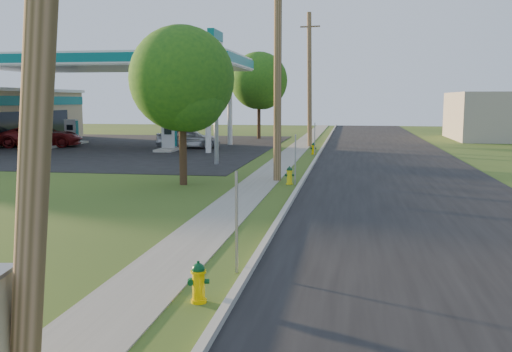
{
  "coord_description": "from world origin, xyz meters",
  "views": [
    {
      "loc": [
        2.38,
        -6.36,
        3.34
      ],
      "look_at": [
        0.0,
        8.0,
        1.4
      ],
      "focal_mm": 40.0,
      "sensor_mm": 36.0,
      "label": 1
    }
  ],
  "objects_px": {
    "utility_pole_far": "(309,80)",
    "fuel_pump_nw": "(44,138)",
    "hydrant_mid": "(289,175)",
    "tree_verge": "(184,83)",
    "fuel_pump_ne": "(169,140)",
    "fuel_pump_se": "(186,136)",
    "hydrant_far": "(313,149)",
    "hydrant_near": "(199,282)",
    "car_silver": "(188,138)",
    "car_red": "(42,136)",
    "price_pylon": "(216,59)",
    "tree_lot": "(260,83)",
    "fuel_pump_sw": "(72,135)",
    "utility_pole_mid": "(278,60)"
  },
  "relations": [
    {
      "from": "utility_pole_far",
      "to": "fuel_pump_nw",
      "type": "xyz_separation_m",
      "value": [
        -17.9,
        -5.0,
        -4.08
      ]
    },
    {
      "from": "hydrant_mid",
      "to": "tree_verge",
      "type": "bearing_deg",
      "value": -168.08
    },
    {
      "from": "fuel_pump_ne",
      "to": "fuel_pump_se",
      "type": "bearing_deg",
      "value": 90.0
    },
    {
      "from": "utility_pole_far",
      "to": "tree_verge",
      "type": "bearing_deg",
      "value": -99.89
    },
    {
      "from": "tree_verge",
      "to": "hydrant_far",
      "type": "bearing_deg",
      "value": 73.08
    },
    {
      "from": "tree_verge",
      "to": "hydrant_near",
      "type": "distance_m",
      "value": 13.86
    },
    {
      "from": "hydrant_mid",
      "to": "car_silver",
      "type": "bearing_deg",
      "value": 118.99
    },
    {
      "from": "fuel_pump_nw",
      "to": "car_red",
      "type": "bearing_deg",
      "value": 124.27
    },
    {
      "from": "price_pylon",
      "to": "tree_lot",
      "type": "height_order",
      "value": "tree_lot"
    },
    {
      "from": "hydrant_far",
      "to": "hydrant_near",
      "type": "bearing_deg",
      "value": -90.39
    },
    {
      "from": "fuel_pump_se",
      "to": "hydrant_mid",
      "type": "xyz_separation_m",
      "value": [
        9.51,
        -17.91,
        -0.37
      ]
    },
    {
      "from": "fuel_pump_sw",
      "to": "hydrant_far",
      "type": "xyz_separation_m",
      "value": [
        18.63,
        -5.05,
        -0.36
      ]
    },
    {
      "from": "fuel_pump_sw",
      "to": "hydrant_mid",
      "type": "xyz_separation_m",
      "value": [
        18.51,
        -17.91,
        -0.37
      ]
    },
    {
      "from": "price_pylon",
      "to": "fuel_pump_se",
      "type": "bearing_deg",
      "value": 113.5
    },
    {
      "from": "fuel_pump_se",
      "to": "car_red",
      "type": "bearing_deg",
      "value": -165.55
    },
    {
      "from": "fuel_pump_nw",
      "to": "tree_lot",
      "type": "height_order",
      "value": "tree_lot"
    },
    {
      "from": "hydrant_near",
      "to": "tree_lot",
      "type": "bearing_deg",
      "value": 97.6
    },
    {
      "from": "fuel_pump_ne",
      "to": "utility_pole_mid",
      "type": "bearing_deg",
      "value": -55.6
    },
    {
      "from": "utility_pole_mid",
      "to": "tree_lot",
      "type": "relative_size",
      "value": 1.31
    },
    {
      "from": "fuel_pump_ne",
      "to": "hydrant_mid",
      "type": "bearing_deg",
      "value": -55.63
    },
    {
      "from": "hydrant_near",
      "to": "car_red",
      "type": "bearing_deg",
      "value": 123.86
    },
    {
      "from": "utility_pole_mid",
      "to": "tree_lot",
      "type": "distance_m",
      "value": 26.04
    },
    {
      "from": "utility_pole_far",
      "to": "car_red",
      "type": "distance_m",
      "value": 19.63
    },
    {
      "from": "fuel_pump_nw",
      "to": "hydrant_far",
      "type": "height_order",
      "value": "fuel_pump_nw"
    },
    {
      "from": "fuel_pump_nw",
      "to": "hydrant_far",
      "type": "bearing_deg",
      "value": -3.21
    },
    {
      "from": "fuel_pump_se",
      "to": "tree_verge",
      "type": "relative_size",
      "value": 0.51
    },
    {
      "from": "utility_pole_mid",
      "to": "car_silver",
      "type": "relative_size",
      "value": 2.22
    },
    {
      "from": "fuel_pump_se",
      "to": "fuel_pump_sw",
      "type": "bearing_deg",
      "value": 180.0
    },
    {
      "from": "utility_pole_far",
      "to": "tree_verge",
      "type": "height_order",
      "value": "utility_pole_far"
    },
    {
      "from": "utility_pole_far",
      "to": "fuel_pump_nw",
      "type": "bearing_deg",
      "value": -164.39
    },
    {
      "from": "fuel_pump_ne",
      "to": "fuel_pump_se",
      "type": "height_order",
      "value": "same"
    },
    {
      "from": "price_pylon",
      "to": "tree_verge",
      "type": "xyz_separation_m",
      "value": [
        0.46,
        -7.27,
        -1.42
      ]
    },
    {
      "from": "fuel_pump_se",
      "to": "tree_lot",
      "type": "height_order",
      "value": "tree_lot"
    },
    {
      "from": "utility_pole_far",
      "to": "car_red",
      "type": "relative_size",
      "value": 1.69
    },
    {
      "from": "fuel_pump_nw",
      "to": "fuel_pump_ne",
      "type": "distance_m",
      "value": 9.0
    },
    {
      "from": "car_red",
      "to": "fuel_pump_sw",
      "type": "bearing_deg",
      "value": -37.0
    },
    {
      "from": "tree_verge",
      "to": "hydrant_mid",
      "type": "relative_size",
      "value": 8.53
    },
    {
      "from": "utility_pole_mid",
      "to": "hydrant_far",
      "type": "relative_size",
      "value": 13.16
    },
    {
      "from": "fuel_pump_ne",
      "to": "car_red",
      "type": "relative_size",
      "value": 0.57
    },
    {
      "from": "fuel_pump_nw",
      "to": "fuel_pump_ne",
      "type": "bearing_deg",
      "value": 0.0
    },
    {
      "from": "fuel_pump_sw",
      "to": "tree_lot",
      "type": "distance_m",
      "value": 16.19
    },
    {
      "from": "hydrant_far",
      "to": "car_red",
      "type": "bearing_deg",
      "value": 172.8
    },
    {
      "from": "fuel_pump_nw",
      "to": "car_silver",
      "type": "distance_m",
      "value": 9.94
    },
    {
      "from": "fuel_pump_nw",
      "to": "hydrant_far",
      "type": "distance_m",
      "value": 18.66
    },
    {
      "from": "utility_pole_far",
      "to": "car_silver",
      "type": "distance_m",
      "value": 9.61
    },
    {
      "from": "utility_pole_mid",
      "to": "car_silver",
      "type": "distance_m",
      "value": 17.49
    },
    {
      "from": "utility_pole_mid",
      "to": "price_pylon",
      "type": "xyz_separation_m",
      "value": [
        -3.9,
        5.5,
        0.48
      ]
    },
    {
      "from": "hydrant_far",
      "to": "car_silver",
      "type": "distance_m",
      "value": 9.35
    },
    {
      "from": "car_silver",
      "to": "car_red",
      "type": "bearing_deg",
      "value": 80.39
    },
    {
      "from": "fuel_pump_ne",
      "to": "car_silver",
      "type": "relative_size",
      "value": 0.73
    }
  ]
}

